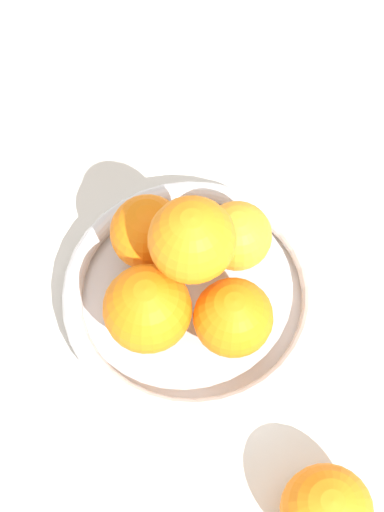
# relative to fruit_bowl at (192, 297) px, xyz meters

# --- Properties ---
(ground_plane) EXTENTS (4.00, 4.00, 0.00)m
(ground_plane) POSITION_rel_fruit_bowl_xyz_m (0.00, 0.00, -0.02)
(ground_plane) COLOR beige
(fruit_bowl) EXTENTS (0.26, 0.26, 0.04)m
(fruit_bowl) POSITION_rel_fruit_bowl_xyz_m (0.00, 0.00, 0.00)
(fruit_bowl) COLOR silver
(fruit_bowl) RESTS_ON ground_plane
(orange_pile) EXTENTS (0.18, 0.18, 0.14)m
(orange_pile) POSITION_rel_fruit_bowl_xyz_m (-0.00, -0.01, 0.08)
(orange_pile) COLOR orange
(orange_pile) RESTS_ON fruit_bowl
(stray_orange) EXTENTS (0.08, 0.08, 0.08)m
(stray_orange) POSITION_rel_fruit_bowl_xyz_m (0.19, -0.16, 0.02)
(stray_orange) COLOR orange
(stray_orange) RESTS_ON ground_plane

